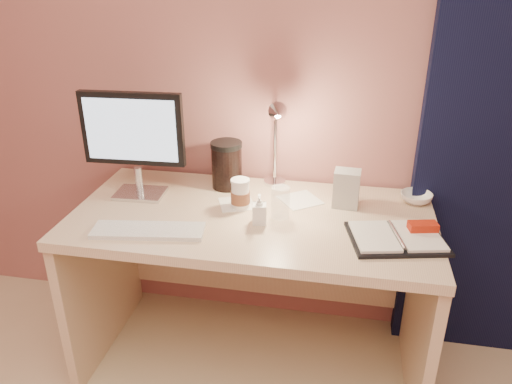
% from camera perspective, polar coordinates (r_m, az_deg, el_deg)
% --- Properties ---
extents(desk, '(1.40, 0.70, 0.73)m').
position_cam_1_polar(desk, '(2.11, -0.07, -7.06)').
color(desk, beige).
rests_on(desk, ground).
extents(monitor, '(0.41, 0.16, 0.44)m').
position_cam_1_polar(monitor, '(2.05, -13.79, 6.29)').
color(monitor, silver).
rests_on(monitor, desk).
extents(keyboard, '(0.42, 0.18, 0.02)m').
position_cam_1_polar(keyboard, '(1.85, -12.20, -4.33)').
color(keyboard, white).
rests_on(keyboard, desk).
extents(planner, '(0.37, 0.31, 0.05)m').
position_cam_1_polar(planner, '(1.83, 16.00, -4.92)').
color(planner, black).
rests_on(planner, desk).
extents(paper_a, '(0.18, 0.18, 0.00)m').
position_cam_1_polar(paper_a, '(2.02, -2.22, -1.34)').
color(paper_a, white).
rests_on(paper_a, desk).
extents(paper_c, '(0.21, 0.21, 0.00)m').
position_cam_1_polar(paper_c, '(2.05, 5.05, -0.92)').
color(paper_c, white).
rests_on(paper_c, desk).
extents(coffee_cup, '(0.08, 0.08, 0.12)m').
position_cam_1_polar(coffee_cup, '(1.96, -1.80, -0.31)').
color(coffee_cup, white).
rests_on(coffee_cup, desk).
extents(clear_cup, '(0.07, 0.07, 0.12)m').
position_cam_1_polar(clear_cup, '(1.89, 2.81, -1.18)').
color(clear_cup, white).
rests_on(clear_cup, desk).
extents(bowl, '(0.15, 0.15, 0.04)m').
position_cam_1_polar(bowl, '(2.13, 17.86, -0.63)').
color(bowl, white).
rests_on(bowl, desk).
extents(lotion_bottle, '(0.06, 0.06, 0.12)m').
position_cam_1_polar(lotion_bottle, '(1.85, 0.39, -1.98)').
color(lotion_bottle, white).
rests_on(lotion_bottle, desk).
extents(dark_jar, '(0.13, 0.13, 0.18)m').
position_cam_1_polar(dark_jar, '(2.14, -3.35, 2.84)').
color(dark_jar, black).
rests_on(dark_jar, desk).
extents(product_box, '(0.11, 0.09, 0.15)m').
position_cam_1_polar(product_box, '(2.00, 10.30, 0.38)').
color(product_box, '#B8B8B3').
rests_on(product_box, desk).
extents(desk_lamp, '(0.12, 0.25, 0.41)m').
position_cam_1_polar(desk_lamp, '(2.02, 1.25, 6.43)').
color(desk_lamp, silver).
rests_on(desk_lamp, desk).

